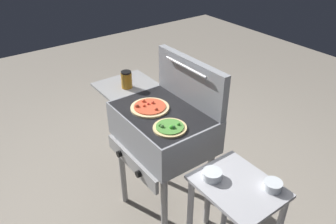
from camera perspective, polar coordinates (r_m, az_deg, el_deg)
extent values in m
plane|color=gray|center=(2.66, -0.66, -16.67)|extent=(8.00, 8.00, 0.00)
cube|color=gray|center=(2.14, -0.79, -2.63)|extent=(0.64, 0.48, 0.24)
cube|color=black|center=(2.08, -0.82, 0.02)|extent=(0.61, 0.46, 0.01)
cube|color=#969696|center=(2.44, -7.41, 4.70)|extent=(0.32, 0.41, 0.02)
cube|color=#969696|center=(2.49, -7.24, 2.42)|extent=(0.02, 0.02, 0.24)
cube|color=#969696|center=(2.14, -6.33, -8.64)|extent=(0.58, 0.02, 0.10)
cylinder|color=black|center=(2.21, -8.47, -7.21)|extent=(0.04, 0.02, 0.04)
cylinder|color=black|center=(2.05, -5.17, -10.67)|extent=(0.04, 0.02, 0.04)
cylinder|color=#969696|center=(2.52, -7.92, -9.72)|extent=(0.04, 0.04, 0.66)
cylinder|color=#969696|center=(2.19, -0.64, -17.38)|extent=(0.04, 0.04, 0.66)
cylinder|color=#969696|center=(2.67, -0.77, -6.62)|extent=(0.04, 0.04, 0.66)
cylinder|color=#969696|center=(2.36, 7.08, -13.13)|extent=(0.04, 0.04, 0.66)
cube|color=gray|center=(2.12, 3.92, 5.38)|extent=(0.63, 0.06, 0.30)
cylinder|color=#B7B7BC|center=(2.04, 3.05, 7.82)|extent=(0.38, 0.02, 0.02)
cylinder|color=beige|center=(2.10, -3.17, 0.76)|extent=(0.25, 0.25, 0.01)
cylinder|color=#D14C2D|center=(2.10, -3.18, 0.97)|extent=(0.20, 0.20, 0.01)
sphere|color=#E33F32|center=(2.11, -3.46, 1.43)|extent=(0.02, 0.02, 0.02)
sphere|color=#C8442A|center=(2.05, -2.08, 0.48)|extent=(0.02, 0.02, 0.02)
sphere|color=red|center=(2.09, -4.16, 1.08)|extent=(0.02, 0.02, 0.02)
sphere|color=#A54029|center=(2.09, -5.37, 1.01)|extent=(0.03, 0.03, 0.03)
sphere|color=#C9422B|center=(2.12, -2.66, 1.61)|extent=(0.02, 0.02, 0.02)
sphere|color=#E85333|center=(2.15, -4.27, 1.90)|extent=(0.02, 0.02, 0.02)
cylinder|color=#E0C17F|center=(1.91, 0.32, -2.77)|extent=(0.20, 0.20, 0.01)
cylinder|color=#4C8C38|center=(1.90, 0.32, -2.55)|extent=(0.16, 0.16, 0.01)
sphere|color=#468A33|center=(1.90, -1.39, -2.31)|extent=(0.02, 0.02, 0.02)
sphere|color=green|center=(1.88, 0.63, -2.68)|extent=(0.03, 0.03, 0.03)
sphere|color=#4A793C|center=(1.89, -1.02, -2.52)|extent=(0.02, 0.02, 0.02)
sphere|color=#3C8E30|center=(1.91, 1.84, -2.14)|extent=(0.02, 0.02, 0.02)
sphere|color=#397438|center=(1.88, 0.94, -2.68)|extent=(0.02, 0.02, 0.02)
cylinder|color=#B77A1E|center=(2.35, -7.20, 5.47)|extent=(0.08, 0.08, 0.11)
cylinder|color=black|center=(2.33, -7.30, 6.85)|extent=(0.07, 0.07, 0.01)
cube|color=#B2B2B7|center=(1.77, 12.07, -12.51)|extent=(0.44, 0.36, 0.02)
cylinder|color=#B2B2B7|center=(2.21, 9.98, -15.47)|extent=(0.04, 0.04, 0.76)
cylinder|color=silver|center=(1.77, 17.73, -12.03)|extent=(0.09, 0.09, 0.04)
cylinder|color=#4C7533|center=(1.77, 17.70, -12.19)|extent=(0.08, 0.08, 0.02)
cylinder|color=silver|center=(1.76, 7.67, -10.74)|extent=(0.10, 0.10, 0.04)
cylinder|color=#996B47|center=(1.76, 7.66, -10.90)|extent=(0.08, 0.08, 0.02)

